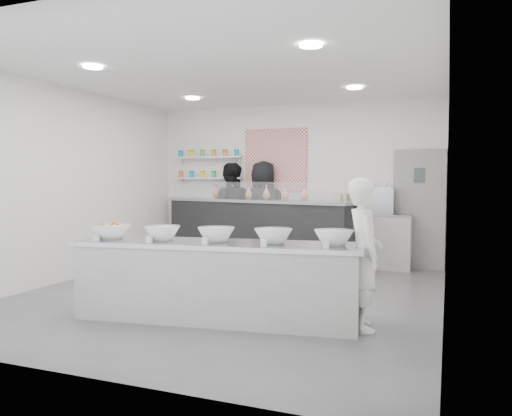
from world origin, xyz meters
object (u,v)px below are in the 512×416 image
at_px(espresso_ledge, 373,241).
at_px(back_bar, 258,231).
at_px(espresso_machine, 377,201).
at_px(staff_left, 230,211).
at_px(prep_counter, 216,281).
at_px(woman_prep, 364,254).
at_px(staff_right, 263,211).

bearing_deg(espresso_ledge, back_bar, -175.16).
distance_m(espresso_machine, staff_left, 2.88).
bearing_deg(espresso_ledge, staff_left, 178.57).
bearing_deg(staff_left, prep_counter, 92.38).
relative_size(back_bar, woman_prep, 2.43).
xyz_separation_m(staff_left, staff_right, (0.71, 0.00, 0.02)).
bearing_deg(woman_prep, espresso_ledge, -15.81).
height_order(espresso_ledge, espresso_machine, espresso_machine).
bearing_deg(prep_counter, woman_prep, 1.45).
bearing_deg(woman_prep, espresso_machine, -16.71).
relative_size(espresso_ledge, woman_prep, 0.82).
relative_size(espresso_machine, woman_prep, 0.37).
relative_size(espresso_ledge, espresso_machine, 2.21).
relative_size(prep_counter, staff_left, 1.71).
bearing_deg(staff_right, espresso_machine, 154.03).
relative_size(prep_counter, back_bar, 0.83).
relative_size(back_bar, espresso_ledge, 2.97).
distance_m(prep_counter, staff_left, 4.35).
bearing_deg(staff_left, back_bar, 140.19).
bearing_deg(woman_prep, staff_left, 18.52).
distance_m(prep_counter, staff_right, 4.14).
xyz_separation_m(espresso_ledge, woman_prep, (0.41, -3.67, 0.31)).
xyz_separation_m(back_bar, espresso_ledge, (2.12, 0.18, -0.12)).
distance_m(prep_counter, espresso_ledge, 4.11).
bearing_deg(prep_counter, espresso_ledge, 65.41).
distance_m(woman_prep, staff_left, 4.94).
bearing_deg(prep_counter, staff_right, 95.06).
xyz_separation_m(espresso_ledge, espresso_machine, (0.06, 0.00, 0.71)).
relative_size(prep_counter, staff_right, 1.67).
bearing_deg(staff_right, prep_counter, 78.79).
bearing_deg(prep_counter, back_bar, 96.23).
height_order(back_bar, staff_right, staff_right).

